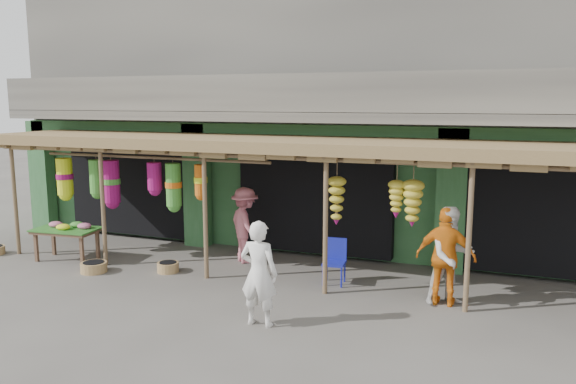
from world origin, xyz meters
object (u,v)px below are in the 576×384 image
(person_right, at_px, (451,256))
(person_vendor, at_px, (446,257))
(flower_table, at_px, (68,230))
(person_front, at_px, (259,273))
(blue_chair, at_px, (335,258))
(person_shopper, at_px, (245,225))

(person_right, height_order, person_vendor, person_right)
(flower_table, height_order, person_front, person_front)
(blue_chair, height_order, person_shopper, person_shopper)
(person_right, xyz_separation_m, person_vendor, (-0.08, -0.07, -0.00))
(flower_table, xyz_separation_m, blue_chair, (6.04, 0.62, -0.19))
(person_front, height_order, person_right, person_right)
(flower_table, bearing_deg, person_shopper, 12.93)
(blue_chair, bearing_deg, person_front, -107.63)
(flower_table, bearing_deg, person_vendor, -4.91)
(person_front, distance_m, person_vendor, 3.32)
(flower_table, xyz_separation_m, person_front, (5.53, -1.84, 0.17))
(blue_chair, xyz_separation_m, person_front, (-0.52, -2.46, 0.36))
(blue_chair, height_order, person_right, person_right)
(person_vendor, distance_m, person_shopper, 4.55)
(blue_chair, xyz_separation_m, person_shopper, (-2.27, 0.67, 0.35))
(person_front, bearing_deg, person_right, -142.86)
(person_right, relative_size, person_shopper, 1.04)
(blue_chair, bearing_deg, person_right, -15.80)
(blue_chair, xyz_separation_m, person_vendor, (2.13, -0.47, 0.38))
(person_vendor, bearing_deg, person_front, 37.69)
(person_right, relative_size, person_vendor, 1.00)
(flower_table, xyz_separation_m, person_shopper, (3.78, 1.30, 0.15))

